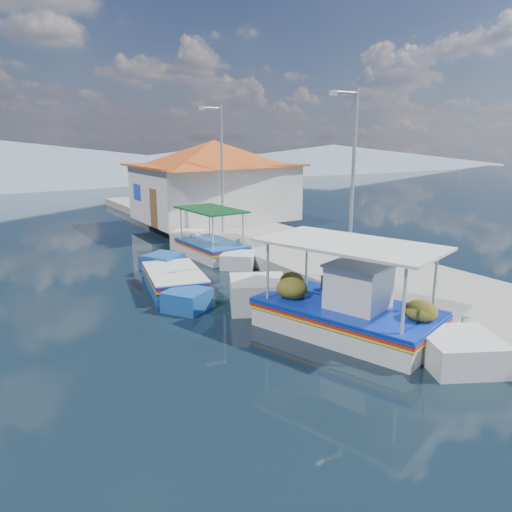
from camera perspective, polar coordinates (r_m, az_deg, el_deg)
ground at (r=12.56m, az=1.17°, el=-9.73°), size 160.00×160.00×0.00m
quay at (r=20.40m, az=5.94°, el=0.19°), size 5.00×44.00×0.50m
bollards at (r=18.52m, az=2.23°, el=0.13°), size 0.20×17.20×0.30m
main_caique at (r=13.01m, az=10.44°, el=-6.65°), size 4.03×7.81×2.70m
caique_green_canopy at (r=21.01m, az=-5.35°, el=0.86°), size 2.06×6.20×2.32m
caique_blue_hull at (r=16.57m, az=-9.73°, el=-3.05°), size 2.45×5.62×1.02m
harbor_building at (r=27.73m, az=-4.97°, el=9.07°), size 10.49×10.49×4.40m
lamp_post_near at (r=15.93m, az=11.13°, el=9.33°), size 1.21×0.14×6.00m
lamp_post_far at (r=23.34m, az=-4.26°, el=10.87°), size 1.21×0.14×6.00m
mountain_ridge at (r=66.97m, az=-21.03°, el=10.30°), size 171.40×96.00×5.50m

